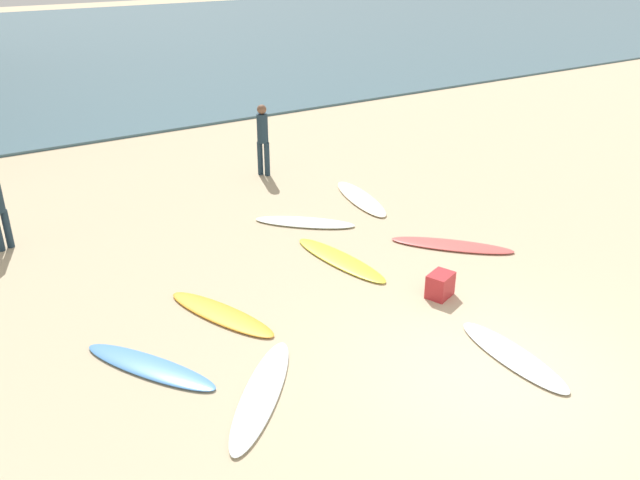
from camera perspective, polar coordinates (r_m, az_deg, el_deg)
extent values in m
plane|color=#C6B28E|center=(9.66, 14.59, -11.43)|extent=(120.00, 120.00, 0.00)
cube|color=#426675|center=(40.32, -24.63, 14.97)|extent=(120.00, 40.00, 0.08)
ellipsoid|color=#4F8FD6|center=(9.80, -14.68, -10.65)|extent=(1.56, 2.22, 0.06)
ellipsoid|color=silver|center=(14.00, -1.34, 1.57)|extent=(1.98, 1.90, 0.07)
ellipsoid|color=#D65651|center=(13.22, 11.46, -0.45)|extent=(2.02, 2.14, 0.07)
ellipsoid|color=yellow|center=(12.40, 1.77, -1.71)|extent=(0.83, 2.46, 0.07)
ellipsoid|color=#F4A028|center=(10.80, -8.65, -6.39)|extent=(1.26, 2.28, 0.07)
ellipsoid|color=white|center=(9.04, -5.14, -13.19)|extent=(2.04, 2.12, 0.07)
ellipsoid|color=silver|center=(10.10, 16.50, -9.68)|extent=(0.64, 2.09, 0.07)
ellipsoid|color=#F5E9C7|center=(15.32, 3.58, 3.66)|extent=(1.08, 2.50, 0.07)
cylinder|color=#1E3342|center=(14.20, -25.66, 0.90)|extent=(0.14, 0.14, 0.79)
cylinder|color=#1E3342|center=(16.92, -5.25, 7.13)|extent=(0.14, 0.14, 0.87)
cylinder|color=#1E3342|center=(16.83, -4.65, 7.05)|extent=(0.14, 0.14, 0.87)
cylinder|color=#1E3342|center=(16.65, -5.06, 9.70)|extent=(0.39, 0.39, 0.72)
sphere|color=brown|center=(16.53, -5.12, 11.30)|extent=(0.24, 0.24, 0.24)
cube|color=#B2282D|center=(11.32, 10.46, -3.90)|extent=(0.55, 0.48, 0.43)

